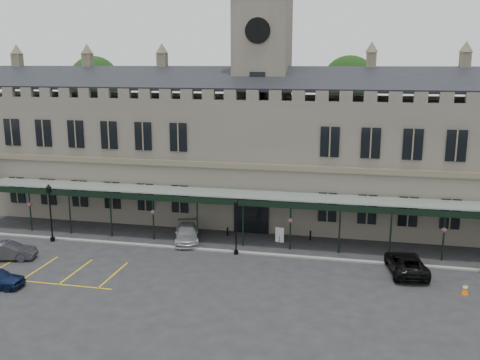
% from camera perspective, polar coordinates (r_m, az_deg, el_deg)
% --- Properties ---
extents(ground, '(140.00, 140.00, 0.00)m').
position_cam_1_polar(ground, '(39.15, -1.89, -10.48)').
color(ground, '#242427').
extents(station_building, '(60.00, 10.36, 17.30)m').
position_cam_1_polar(station_building, '(52.37, 2.30, 2.79)').
color(station_building, '#615B51').
rests_on(station_building, ground).
extents(clock_tower, '(5.60, 5.60, 24.80)m').
position_cam_1_polar(clock_tower, '(51.75, 2.38, 10.07)').
color(clock_tower, '#615B51').
rests_on(clock_tower, ground).
extents(canopy, '(50.00, 4.10, 4.30)m').
position_cam_1_polar(canopy, '(45.19, 0.39, -4.06)').
color(canopy, '#8C9E93').
rests_on(canopy, ground).
extents(kerb, '(60.00, 0.40, 0.12)m').
position_cam_1_polar(kerb, '(44.11, -0.14, -7.69)').
color(kerb, gray).
rests_on(kerb, ground).
extents(parking_markings, '(16.00, 6.00, 0.01)m').
position_cam_1_polar(parking_markings, '(43.30, -20.92, -9.04)').
color(parking_markings, gold).
rests_on(parking_markings, ground).
extents(tree_behind_left, '(6.00, 6.00, 16.00)m').
position_cam_1_polar(tree_behind_left, '(67.47, -15.25, 9.96)').
color(tree_behind_left, '#332314').
rests_on(tree_behind_left, ground).
extents(tree_behind_mid, '(6.00, 6.00, 16.00)m').
position_cam_1_polar(tree_behind_mid, '(60.00, 11.56, 9.88)').
color(tree_behind_mid, '#332314').
rests_on(tree_behind_mid, ground).
extents(lamp_post_left, '(0.48, 0.48, 5.12)m').
position_cam_1_polar(lamp_post_left, '(48.81, -19.60, -2.78)').
color(lamp_post_left, black).
rests_on(lamp_post_left, ground).
extents(lamp_post_mid, '(0.44, 0.44, 4.68)m').
position_cam_1_polar(lamp_post_mid, '(42.96, -0.42, -4.43)').
color(lamp_post_mid, black).
rests_on(lamp_post_mid, ground).
extents(traffic_cone, '(0.47, 0.47, 0.75)m').
position_cam_1_polar(traffic_cone, '(39.62, 22.89, -10.65)').
color(traffic_cone, '#FB6707').
rests_on(traffic_cone, ground).
extents(sign_board, '(0.76, 0.19, 1.31)m').
position_cam_1_polar(sign_board, '(46.57, 4.25, -5.87)').
color(sign_board, black).
rests_on(sign_board, ground).
extents(bollard_left, '(0.15, 0.15, 0.82)m').
position_cam_1_polar(bollard_left, '(48.06, -1.33, -5.54)').
color(bollard_left, black).
rests_on(bollard_left, ground).
extents(bollard_right, '(0.15, 0.15, 0.85)m').
position_cam_1_polar(bollard_right, '(47.39, 7.51, -5.89)').
color(bollard_right, black).
rests_on(bollard_right, ground).
extents(car_left_b, '(4.50, 2.48, 1.40)m').
position_cam_1_polar(car_left_b, '(46.27, -23.53, -6.96)').
color(car_left_b, '#34363B').
rests_on(car_left_b, ground).
extents(car_taxi, '(3.33, 5.24, 1.41)m').
position_cam_1_polar(car_taxi, '(46.79, -5.68, -5.72)').
color(car_taxi, '#A2A5AA').
rests_on(car_taxi, ground).
extents(car_van, '(3.19, 5.64, 1.49)m').
position_cam_1_polar(car_van, '(41.76, 17.30, -8.47)').
color(car_van, black).
rests_on(car_van, ground).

